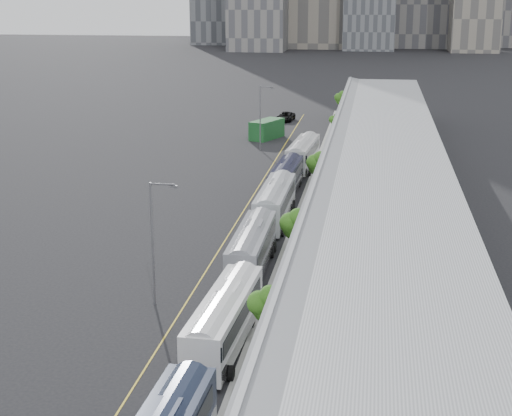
% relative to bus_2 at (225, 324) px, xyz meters
% --- Properties ---
extents(sidewalk, '(10.00, 170.00, 0.12)m').
position_rel_bus_2_xyz_m(sidewalk, '(6.25, 20.81, -1.50)').
color(sidewalk, gray).
rests_on(sidewalk, ground).
extents(lane_line, '(0.12, 160.00, 0.02)m').
position_rel_bus_2_xyz_m(lane_line, '(-4.25, 20.81, -1.55)').
color(lane_line, gold).
rests_on(lane_line, ground).
extents(depot, '(12.45, 160.40, 7.20)m').
position_rel_bus_2_xyz_m(depot, '(10.24, 20.81, 1.96)').
color(depot, gray).
rests_on(depot, ground).
extents(bus_2, '(3.12, 12.72, 3.69)m').
position_rel_bus_2_xyz_m(bus_2, '(0.00, 0.00, 0.00)').
color(bus_2, white).
rests_on(bus_2, ground).
extents(bus_3, '(2.82, 12.60, 3.68)m').
position_rel_bus_2_xyz_m(bus_3, '(-0.56, 14.71, -0.00)').
color(bus_3, gray).
rests_on(bus_3, ground).
extents(bus_4, '(2.95, 13.26, 3.87)m').
position_rel_bus_2_xyz_m(bus_4, '(-0.47, 28.95, 0.08)').
color(bus_4, '#ABAFB6').
rests_on(bus_4, ground).
extents(bus_5, '(2.83, 12.21, 3.55)m').
position_rel_bus_2_xyz_m(bus_5, '(-0.70, 40.61, -0.06)').
color(bus_5, black).
rests_on(bus_5, ground).
extents(bus_6, '(3.39, 13.07, 3.78)m').
position_rel_bus_2_xyz_m(bus_6, '(-0.04, 54.14, 0.04)').
color(bus_6, silver).
rests_on(bus_6, ground).
extents(tree_1, '(2.05, 2.05, 4.87)m').
position_rel_bus_2_xyz_m(tree_1, '(3.02, -1.42, 2.26)').
color(tree_1, black).
rests_on(tree_1, ground).
extents(tree_2, '(2.47, 2.47, 4.43)m').
position_rel_bus_2_xyz_m(tree_2, '(2.75, 18.33, 1.63)').
color(tree_2, black).
rests_on(tree_2, ground).
extents(tree_3, '(2.59, 2.59, 4.31)m').
position_rel_bus_2_xyz_m(tree_3, '(2.75, 44.18, 1.45)').
color(tree_3, black).
rests_on(tree_3, ground).
extents(tree_4, '(1.53, 1.53, 4.47)m').
position_rel_bus_2_xyz_m(tree_4, '(3.28, 71.33, 2.09)').
color(tree_4, black).
rests_on(tree_4, ground).
extents(tree_5, '(2.18, 2.18, 4.99)m').
position_rel_bus_2_xyz_m(tree_5, '(2.96, 96.23, 2.32)').
color(tree_5, black).
rests_on(tree_5, ground).
extents(street_lamp_near, '(2.04, 0.22, 9.27)m').
position_rel_bus_2_xyz_m(street_lamp_near, '(-6.30, 6.22, 3.77)').
color(street_lamp_near, '#59595E').
rests_on(street_lamp_near, ground).
extents(street_lamp_far, '(2.04, 0.22, 9.32)m').
position_rel_bus_2_xyz_m(street_lamp_far, '(-7.17, 65.39, 3.80)').
color(street_lamp_far, '#59595E').
rests_on(street_lamp_far, ground).
extents(shipping_container, '(5.04, 7.21, 2.95)m').
position_rel_bus_2_xyz_m(shipping_container, '(-7.70, 74.77, -0.08)').
color(shipping_container, '#174B20').
rests_on(shipping_container, ground).
extents(suv, '(3.21, 5.98, 1.60)m').
position_rel_bus_2_xyz_m(suv, '(-6.79, 92.58, -0.76)').
color(suv, black).
rests_on(suv, ground).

